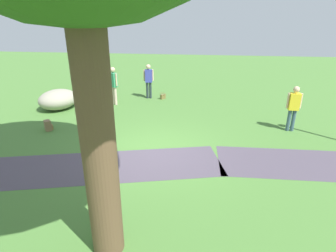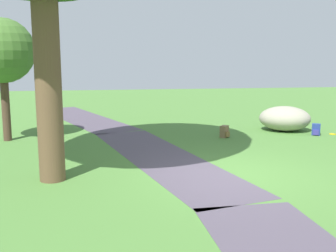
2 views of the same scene
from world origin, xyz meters
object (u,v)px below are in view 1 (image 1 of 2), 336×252
object	(u,v)px
backpack_by_boulder	(86,101)
frisbee_on_grass	(90,101)
passerby_on_path	(114,83)
man_near_boulder	(294,106)
spare_backpack_on_lawn	(48,126)
woman_with_handbag	(149,79)
handbag_on_grass	(163,96)
lawn_boulder	(58,99)

from	to	relation	value
backpack_by_boulder	frisbee_on_grass	world-z (taller)	backpack_by_boulder
frisbee_on_grass	passerby_on_path	bearing A→B (deg)	164.60
man_near_boulder	spare_backpack_on_lawn	xyz separation A→B (m)	(9.06, 1.17, -0.80)
backpack_by_boulder	woman_with_handbag	bearing A→B (deg)	-150.86
spare_backpack_on_lawn	frisbee_on_grass	size ratio (longest dim) A/B	1.75
handbag_on_grass	backpack_by_boulder	bearing A→B (deg)	23.13
handbag_on_grass	spare_backpack_on_lawn	distance (m)	6.02
woman_with_handbag	backpack_by_boulder	distance (m)	3.34
passerby_on_path	handbag_on_grass	bearing A→B (deg)	-150.04
spare_backpack_on_lawn	handbag_on_grass	bearing A→B (deg)	-127.57
backpack_by_boulder	handbag_on_grass	bearing A→B (deg)	-156.87
woman_with_handbag	handbag_on_grass	size ratio (longest dim) A/B	4.69
passerby_on_path	spare_backpack_on_lawn	distance (m)	3.91
passerby_on_path	backpack_by_boulder	size ratio (longest dim) A/B	4.55
woman_with_handbag	man_near_boulder	bearing A→B (deg)	149.17
passerby_on_path	handbag_on_grass	size ratio (longest dim) A/B	4.83
woman_with_handbag	man_near_boulder	world-z (taller)	woman_with_handbag
backpack_by_boulder	passerby_on_path	bearing A→B (deg)	-169.18
lawn_boulder	backpack_by_boulder	size ratio (longest dim) A/B	5.71
passerby_on_path	handbag_on_grass	distance (m)	2.69
passerby_on_path	frisbee_on_grass	size ratio (longest dim) A/B	7.98
handbag_on_grass	lawn_boulder	bearing A→B (deg)	26.15
woman_with_handbag	passerby_on_path	size ratio (longest dim) A/B	0.97
lawn_boulder	backpack_by_boulder	bearing A→B (deg)	-144.25
handbag_on_grass	backpack_by_boulder	world-z (taller)	backpack_by_boulder
passerby_on_path	backpack_by_boulder	world-z (taller)	passerby_on_path
spare_backpack_on_lawn	frisbee_on_grass	bearing A→B (deg)	-90.53
passerby_on_path	spare_backpack_on_lawn	size ratio (longest dim) A/B	4.55
frisbee_on_grass	handbag_on_grass	bearing A→B (deg)	-166.62
handbag_on_grass	spare_backpack_on_lawn	size ratio (longest dim) A/B	0.94
frisbee_on_grass	man_near_boulder	bearing A→B (deg)	163.07
woman_with_handbag	frisbee_on_grass	world-z (taller)	woman_with_handbag
passerby_on_path	backpack_by_boulder	xyz separation A→B (m)	(1.39, 0.26, -0.87)
backpack_by_boulder	spare_backpack_on_lawn	bearing A→B (deg)	88.30
frisbee_on_grass	backpack_by_boulder	bearing A→B (deg)	95.16
backpack_by_boulder	spare_backpack_on_lawn	world-z (taller)	same
lawn_boulder	spare_backpack_on_lawn	distance (m)	2.70
passerby_on_path	backpack_by_boulder	bearing A→B (deg)	10.82
lawn_boulder	backpack_by_boulder	world-z (taller)	lawn_boulder
man_near_boulder	backpack_by_boulder	world-z (taller)	man_near_boulder
backpack_by_boulder	spare_backpack_on_lawn	size ratio (longest dim) A/B	1.00
man_near_boulder	handbag_on_grass	distance (m)	6.54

